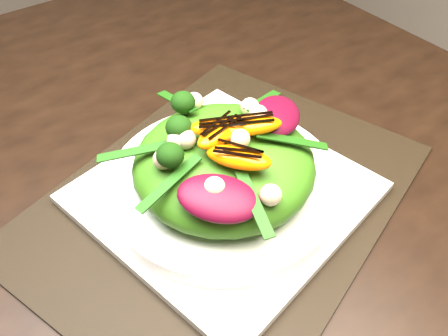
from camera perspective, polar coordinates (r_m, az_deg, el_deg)
placemat at (r=0.55m, az=0.00°, el=-3.47°), size 0.53×0.46×0.00m
plate_base at (r=0.54m, az=0.00°, el=-2.96°), size 0.33×0.33×0.01m
salad_bowl at (r=0.53m, az=0.00°, el=-1.88°), size 0.27×0.27×0.02m
lettuce_mound at (r=0.51m, az=0.00°, el=0.53°), size 0.22×0.22×0.07m
radicchio_leaf at (r=0.53m, az=6.39°, el=6.31°), size 0.09×0.09×0.02m
orange_segment at (r=0.49m, az=-3.80°, el=4.16°), size 0.07×0.04×0.02m
broccoli_floret at (r=0.48m, az=-8.48°, el=3.60°), size 0.04×0.04×0.04m
macadamia_nut at (r=0.48m, az=5.83°, el=3.26°), size 0.03×0.03×0.02m
balsamic_drizzle at (r=0.48m, az=-3.85°, el=5.01°), size 0.05×0.01×0.00m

